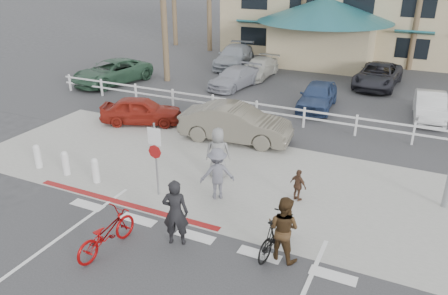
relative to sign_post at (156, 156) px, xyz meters
The scene contains 27 objects.
ground 3.50m from the sign_post, 43.73° to the right, with size 140.00×140.00×0.00m, color #333335.
bike_path 5.00m from the sign_post, 61.29° to the right, with size 12.00×16.00×0.01m, color #333335.
sidewalk_plaza 3.56m from the sign_post, 45.00° to the left, with size 22.00×7.00×0.01m, color gray.
cross_street 6.86m from the sign_post, 69.94° to the left, with size 40.00×5.00×0.01m, color #333335.
parking_lot 16.03m from the sign_post, 81.72° to the left, with size 50.00×16.00×0.01m, color #333335.
curb_red 1.89m from the sign_post, 124.99° to the right, with size 7.00×0.25×0.02m, color maroon.
rail_fence 8.81m from the sign_post, 71.36° to the left, with size 29.40×0.16×1.00m, color silver, non-canonical shape.
sign_post is the anchor object (origin of this frame).
bollard_0 2.69m from the sign_post, behind, with size 0.26×0.26×0.95m, color silver, non-canonical shape.
bollard_1 4.03m from the sign_post, behind, with size 0.26×0.26×0.95m, color silver, non-canonical shape.
bollard_2 5.39m from the sign_post, behind, with size 0.26×0.26×0.95m, color silver, non-canonical shape.
bike_red 3.33m from the sign_post, 82.39° to the right, with size 0.73×2.10×1.10m, color #870607.
rider_red 2.90m from the sign_post, 46.41° to the right, with size 0.73×0.48×1.99m, color black.
bike_black 4.88m from the sign_post, 15.42° to the right, with size 0.55×1.94×1.16m, color black.
rider_black 5.11m from the sign_post, 16.41° to the right, with size 0.90×0.70×1.85m, color #3C2815.
pedestrian_a 2.10m from the sign_post, 20.17° to the left, with size 1.15×0.66×1.79m, color slate.
pedestrian_child 4.77m from the sign_post, 20.73° to the left, with size 0.66×0.27×1.12m, color #503323.
pedestrian_b 2.49m from the sign_post, 59.45° to the left, with size 0.92×0.60×1.89m, color slate.
car_white_sedan 5.55m from the sign_post, 85.58° to the left, with size 1.69×4.86×1.60m, color #625D50.
car_red_compact 7.21m from the sign_post, 129.53° to the left, with size 1.55×3.84×1.31m, color maroon.
lot_car_0 15.03m from the sign_post, 134.29° to the left, with size 2.44×5.30×1.47m, color #2C4F39.
lot_car_1 13.62m from the sign_post, 103.14° to the left, with size 1.70×4.19×1.22m, color #9799A5.
lot_car_2 11.70m from the sign_post, 77.42° to the left, with size 1.67×4.15×1.41m, color navy.
lot_car_3 14.59m from the sign_post, 56.80° to the left, with size 1.38×3.95×1.30m, color silver.
lot_car_4 19.07m from the sign_post, 106.36° to the left, with size 2.12×5.21×1.51m, color #8C939D.
lot_car_5 17.89m from the sign_post, 74.29° to the left, with size 2.35×5.10×1.42m, color #25252C.
lot_car_6 16.48m from the sign_post, 99.29° to the left, with size 1.71×4.22×1.22m, color beige.
Camera 1 is at (5.28, -8.57, 7.46)m, focal length 35.00 mm.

